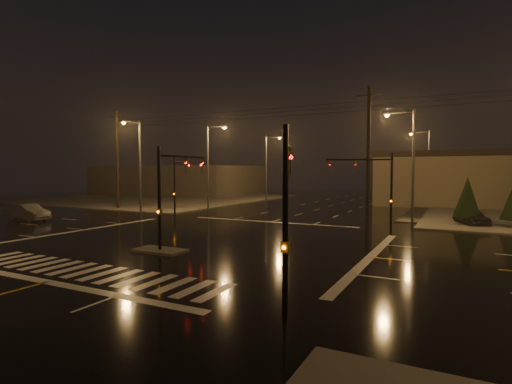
{
  "coord_description": "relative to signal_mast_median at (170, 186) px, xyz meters",
  "views": [
    {
      "loc": [
        15.18,
        -21.6,
        4.61
      ],
      "look_at": [
        1.23,
        5.67,
        3.0
      ],
      "focal_mm": 28.0,
      "sensor_mm": 36.0,
      "label": 1
    }
  ],
  "objects": [
    {
      "name": "ground",
      "position": [
        -0.0,
        3.07,
        -3.75
      ],
      "size": [
        140.0,
        140.0,
        0.0
      ],
      "primitive_type": "plane",
      "color": "black",
      "rests_on": "ground"
    },
    {
      "name": "sidewalk_nw",
      "position": [
        -30.0,
        33.07,
        -3.69
      ],
      "size": [
        36.0,
        36.0,
        0.12
      ],
      "primitive_type": "cube",
      "color": "#4C4944",
      "rests_on": "ground"
    },
    {
      "name": "median_island",
      "position": [
        -0.0,
        -0.93,
        -3.68
      ],
      "size": [
        3.0,
        1.6,
        0.15
      ],
      "primitive_type": "cube",
      "color": "#4C4944",
      "rests_on": "ground"
    },
    {
      "name": "crosswalk",
      "position": [
        -0.0,
        -5.93,
        -3.75
      ],
      "size": [
        15.0,
        2.6,
        0.01
      ],
      "primitive_type": "cube",
      "color": "beige",
      "rests_on": "ground"
    },
    {
      "name": "stop_bar_near",
      "position": [
        -0.0,
        -7.93,
        -3.75
      ],
      "size": [
        16.0,
        0.5,
        0.01
      ],
      "primitive_type": "cube",
      "color": "beige",
      "rests_on": "ground"
    },
    {
      "name": "stop_bar_far",
      "position": [
        -0.0,
        14.07,
        -3.75
      ],
      "size": [
        16.0,
        0.5,
        0.01
      ],
      "primitive_type": "cube",
      "color": "beige",
      "rests_on": "ground"
    },
    {
      "name": "commercial_block",
      "position": [
        -35.0,
        45.07,
        -0.95
      ],
      "size": [
        30.0,
        18.0,
        5.6
      ],
      "primitive_type": "cube",
      "color": "#423B3A",
      "rests_on": "ground"
    },
    {
      "name": "signal_mast_median",
      "position": [
        0.0,
        0.0,
        0.0
      ],
      "size": [
        0.25,
        4.59,
        6.0
      ],
      "color": "black",
      "rests_on": "ground"
    },
    {
      "name": "signal_mast_ne",
      "position": [
        9.5,
        13.21,
        0.04
      ],
      "size": [
        4.84,
        1.86,
        6.0
      ],
      "color": "black",
      "rests_on": "ground"
    },
    {
      "name": "signal_mast_nw",
      "position": [
        -9.5,
        13.21,
        0.04
      ],
      "size": [
        4.84,
        1.86,
        6.0
      ],
      "color": "black",
      "rests_on": "ground"
    },
    {
      "name": "signal_mast_se",
      "position": [
        10.23,
        -6.68,
        -0.04
      ],
      "size": [
        1.55,
        3.87,
        6.0
      ],
      "color": "black",
      "rests_on": "ground"
    },
    {
      "name": "streetlight_1",
      "position": [
        -11.18,
        21.07,
        2.05
      ],
      "size": [
        2.77,
        0.32,
        10.0
      ],
      "color": "#38383A",
      "rests_on": "ground"
    },
    {
      "name": "streetlight_2",
      "position": [
        -11.18,
        37.07,
        2.05
      ],
      "size": [
        2.77,
        0.32,
        10.0
      ],
      "color": "#38383A",
      "rests_on": "ground"
    },
    {
      "name": "streetlight_3",
      "position": [
        11.18,
        19.07,
        2.05
      ],
      "size": [
        2.77,
        0.32,
        10.0
      ],
      "color": "#38383A",
      "rests_on": "ground"
    },
    {
      "name": "streetlight_4",
      "position": [
        11.18,
        39.07,
        2.05
      ],
      "size": [
        2.77,
        0.32,
        10.0
      ],
      "color": "#38383A",
      "rests_on": "ground"
    },
    {
      "name": "streetlight_5",
      "position": [
        -16.0,
        14.26,
        2.05
      ],
      "size": [
        0.32,
        2.77,
        10.0
      ],
      "color": "#38383A",
      "rests_on": "ground"
    },
    {
      "name": "utility_pole_0",
      "position": [
        -22.0,
        17.07,
        2.38
      ],
      "size": [
        2.2,
        0.32,
        12.0
      ],
      "color": "black",
      "rests_on": "ground"
    },
    {
      "name": "utility_pole_1",
      "position": [
        8.0,
        17.07,
        2.38
      ],
      "size": [
        2.2,
        0.32,
        12.0
      ],
      "color": "black",
      "rests_on": "ground"
    },
    {
      "name": "conifer_0",
      "position": [
        15.78,
        19.9,
        -1.34
      ],
      "size": [
        2.2,
        2.2,
        4.13
      ],
      "color": "black",
      "rests_on": "ground"
    },
    {
      "name": "car_parked",
      "position": [
        16.13,
        20.19,
        -3.02
      ],
      "size": [
        3.27,
        4.64,
        1.47
      ],
      "primitive_type": "imported",
      "rotation": [
        0.0,
        0.0,
        0.4
      ],
      "color": "black",
      "rests_on": "ground"
    },
    {
      "name": "car_crossing",
      "position": [
        -20.64,
        4.82,
        -2.98
      ],
      "size": [
        4.78,
        1.92,
        1.54
      ],
      "primitive_type": "imported",
      "rotation": [
        0.0,
        0.0,
        1.51
      ],
      "color": "#53575B",
      "rests_on": "ground"
    }
  ]
}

